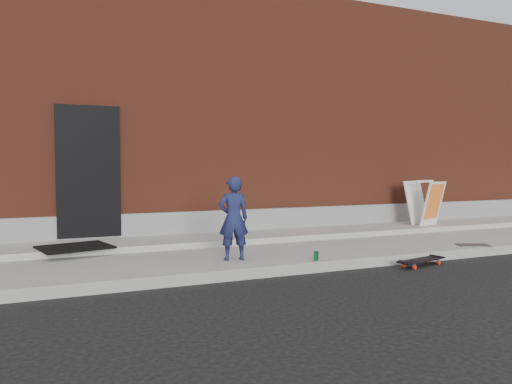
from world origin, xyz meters
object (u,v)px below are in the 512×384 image
skateboard (421,261)px  soda_can (316,256)px  child (233,218)px  pizza_sign (425,203)px

skateboard → soda_can: size_ratio=6.66×
child → pizza_sign: size_ratio=1.26×
pizza_sign → soda_can: (-3.90, -2.12, -0.51)m
pizza_sign → child: bearing=-162.2°
pizza_sign → skateboard: bearing=-133.0°
child → pizza_sign: 5.20m
child → soda_can: bearing=162.9°
child → skateboard: bearing=172.5°
child → soda_can: (1.05, -0.53, -0.53)m
soda_can → pizza_sign: bearing=28.5°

